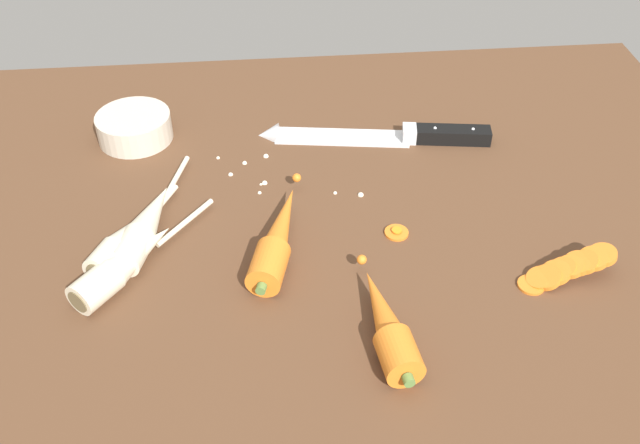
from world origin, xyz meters
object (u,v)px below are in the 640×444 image
chefs_knife (370,135)px  whole_carrot_second (387,325)px  parsnip_front (125,241)px  parsnip_mid_left (146,224)px  carrot_slice_stack (567,269)px  prep_bowl (134,126)px  whole_carrot (277,238)px  parsnip_mid_right (126,263)px  carrot_slice_stray_near (397,232)px

chefs_knife → whole_carrot_second: (-3.89, -38.62, 1.45)cm
parsnip_front → parsnip_mid_left: bearing=50.8°
parsnip_mid_left → carrot_slice_stack: (50.10, -12.08, -0.52)cm
parsnip_mid_left → prep_bowl: (-3.77, 22.62, 0.17)cm
whole_carrot → parsnip_front: (-18.61, 1.32, -0.12)cm
whole_carrot_second → parsnip_mid_right: (-29.14, 12.46, -0.12)cm
whole_carrot_second → carrot_slice_stray_near: (4.11, 16.91, -1.74)cm
carrot_slice_stack → carrot_slice_stray_near: 20.99cm
carrot_slice_stray_near → carrot_slice_stack: bearing=-27.3°
carrot_slice_stack → prep_bowl: prep_bowl is taller
whole_carrot → parsnip_mid_left: (-16.27, 4.19, -0.12)cm
whole_carrot → parsnip_mid_left: bearing=165.6°
chefs_knife → whole_carrot: whole_carrot is taller
whole_carrot_second → parsnip_mid_left: size_ratio=0.82×
whole_carrot_second → prep_bowl: whole_carrot_second is taller
whole_carrot_second → parsnip_front: (-29.71, 16.49, -0.12)cm
parsnip_front → carrot_slice_stray_near: (33.82, 0.42, -1.62)cm
chefs_knife → carrot_slice_stray_near: size_ratio=11.33×
parsnip_front → parsnip_mid_left: 3.70cm
carrot_slice_stray_near → prep_bowl: (-35.25, 25.07, 1.79)cm
parsnip_mid_left → carrot_slice_stray_near: (31.48, -2.45, -1.62)cm
carrot_slice_stray_near → whole_carrot_second: bearing=-103.7°
whole_carrot → carrot_slice_stray_near: bearing=6.5°
whole_carrot_second → carrot_slice_stack: 23.88cm
whole_carrot_second → carrot_slice_stack: size_ratio=1.56×
carrot_slice_stack → parsnip_mid_left: bearing=166.4°
chefs_knife → whole_carrot_second: bearing=-95.8°
parsnip_front → parsnip_mid_right: size_ratio=0.92×
parsnip_mid_left → whole_carrot_second: bearing=-35.3°
whole_carrot → parsnip_front: 18.66cm
parsnip_mid_left → carrot_slice_stack: bearing=-13.6°
whole_carrot → prep_bowl: size_ratio=1.97×
whole_carrot_second → prep_bowl: size_ratio=1.72×
chefs_knife → carrot_slice_stack: (18.84, -31.34, 0.81)cm
whole_carrot → chefs_knife: bearing=57.4°
chefs_knife → parsnip_mid_left: parsnip_mid_left is taller
parsnip_front → carrot_slice_stack: size_ratio=1.48×
parsnip_mid_right → carrot_slice_stack: parsnip_mid_right is taller
chefs_knife → whole_carrot_second: 38.84cm
parsnip_front → parsnip_mid_left: same height
parsnip_mid_left → parsnip_front: bearing=-129.2°
chefs_knife → parsnip_mid_right: size_ratio=1.78×
parsnip_mid_left → carrot_slice_stray_near: bearing=-4.5°
prep_bowl → whole_carrot: bearing=-53.2°
whole_carrot → prep_bowl: 33.48cm
carrot_slice_stack → carrot_slice_stray_near: size_ratio=3.95×
chefs_knife → prep_bowl: size_ratio=3.17×
carrot_slice_stack → prep_bowl: 64.08cm
parsnip_mid_right → whole_carrot_second: bearing=-23.1°
parsnip_mid_left → carrot_slice_stack: size_ratio=1.91×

